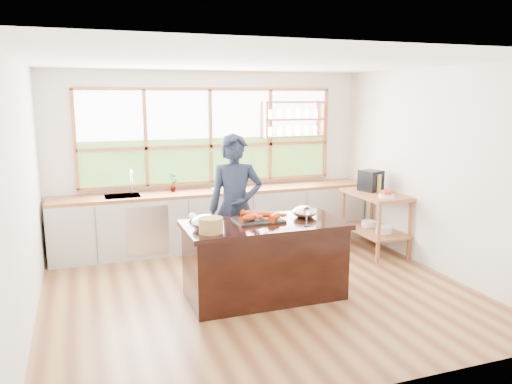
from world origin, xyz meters
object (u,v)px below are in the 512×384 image
cook (236,208)px  espresso_machine (371,181)px  island (265,260)px  wicker_basket (211,225)px

cook → espresso_machine: size_ratio=5.91×
island → wicker_basket: wicker_basket is taller
island → wicker_basket: bearing=-162.7°
island → cook: size_ratio=0.99×
island → espresso_machine: size_ratio=5.86×
espresso_machine → wicker_basket: 3.23m
espresso_machine → cook: bearing=175.8°
cook → espresso_machine: cook is taller
island → espresso_machine: espresso_machine is taller
island → cook: (-0.14, 0.68, 0.48)m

